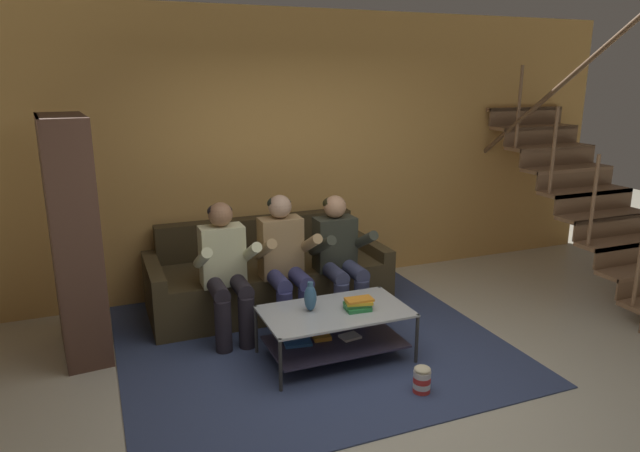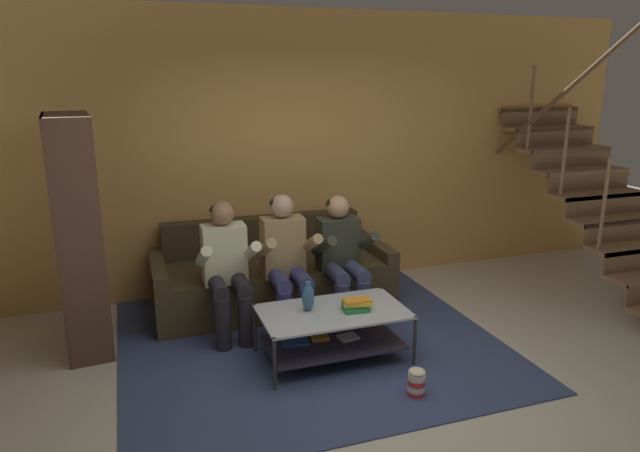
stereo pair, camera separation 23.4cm
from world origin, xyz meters
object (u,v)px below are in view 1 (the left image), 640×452
popcorn_tub (422,380)px  person_seated_left (226,266)px  book_stack (358,304)px  person_seated_right (340,253)px  bookshelf (70,254)px  couch (267,278)px  person_seated_middle (285,258)px  vase (310,297)px  coffee_table (334,327)px

popcorn_tub → person_seated_left: bearing=127.2°
book_stack → popcorn_tub: bearing=-73.2°
person_seated_right → bookshelf: (-2.28, 0.18, 0.21)m
couch → person_seated_right: person_seated_right is taller
bookshelf → person_seated_middle: bearing=-5.8°
person_seated_left → book_stack: 1.20m
vase → person_seated_left: bearing=128.9°
person_seated_left → book_stack: bearing=-41.1°
couch → person_seated_middle: size_ratio=1.90×
person_seated_left → vase: (0.53, -0.65, -0.12)m
person_seated_left → popcorn_tub: bearing=-52.8°
couch → vase: (-0.01, -1.21, 0.25)m
person_seated_right → coffee_table: person_seated_right is taller
bookshelf → popcorn_tub: (2.31, -1.62, -0.75)m
person_seated_middle → coffee_table: bearing=-76.7°
person_seated_right → book_stack: size_ratio=4.77×
couch → bookshelf: bookshelf is taller
couch → coffee_table: (0.17, -1.28, -0.00)m
person_seated_left → bookshelf: bearing=171.6°
person_seated_right → bookshelf: bearing=175.4°
person_seated_left → person_seated_right: (1.07, -0.00, -0.01)m
vase → book_stack: (0.36, -0.12, -0.07)m
vase → book_stack: 0.39m
book_stack → vase: bearing=161.4°
person_seated_middle → popcorn_tub: size_ratio=5.71×
book_stack → person_seated_middle: bearing=114.5°
person_seated_middle → bookshelf: bookshelf is taller
person_seated_left → bookshelf: 1.24m
couch → vase: 1.24m
person_seated_middle → person_seated_right: (0.54, -0.00, -0.02)m
person_seated_right → coffee_table: bearing=-117.0°
vase → popcorn_tub: size_ratio=1.14×
coffee_table → book_stack: book_stack is taller
person_seated_middle → person_seated_left: bearing=-179.8°
person_seated_right → book_stack: (-0.18, -0.77, -0.18)m
person_seated_left → person_seated_right: size_ratio=1.02×
bookshelf → coffee_table: bearing=-25.1°
couch → person_seated_right: size_ratio=1.98×
person_seated_middle → vase: (-0.01, -0.66, -0.13)m
person_seated_right → book_stack: 0.81m
person_seated_right → bookshelf: size_ratio=0.60×
couch → bookshelf: size_ratio=1.18×
book_stack → bookshelf: bookshelf is taller
person_seated_left → person_seated_middle: person_seated_middle is taller
person_seated_left → book_stack: size_ratio=4.87×
person_seated_right → couch: bearing=133.6°
person_seated_left → coffee_table: 1.08m
person_seated_right → vase: person_seated_right is taller
person_seated_right → popcorn_tub: size_ratio=5.48×
bookshelf → popcorn_tub: size_ratio=9.15×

